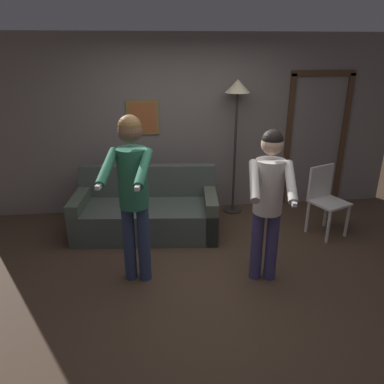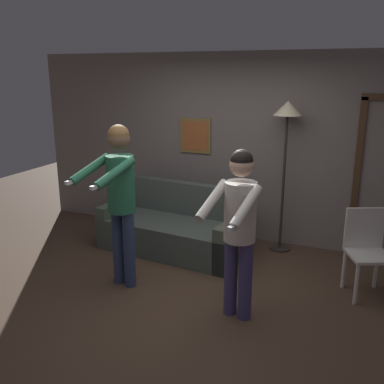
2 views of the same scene
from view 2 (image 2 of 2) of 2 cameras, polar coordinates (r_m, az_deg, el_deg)
ground_plane at (r=4.69m, az=-0.95°, el=-14.06°), size 12.00×12.00×0.00m
back_wall_assembly at (r=6.02m, az=6.71°, el=5.78°), size 6.40×0.10×2.60m
couch at (r=5.78m, az=-2.46°, el=-5.07°), size 1.97×1.03×0.87m
torchiere_lamp at (r=5.58m, az=12.53°, el=8.70°), size 0.36×0.36×1.99m
person_standing_left at (r=4.63m, az=-9.62°, el=0.27°), size 0.52×0.77×1.81m
person_standing_right at (r=3.99m, az=6.29°, el=-3.76°), size 0.52×0.69×1.67m
dining_chair_distant at (r=4.97m, az=22.23°, el=-6.76°), size 0.55×0.55×0.93m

